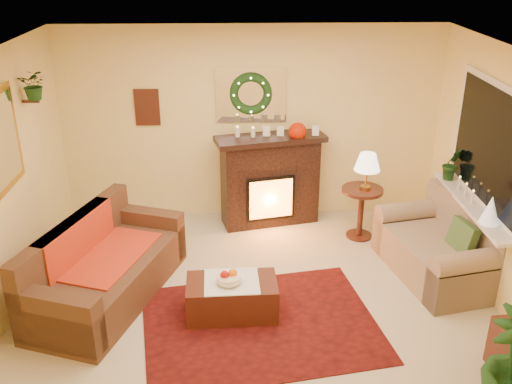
{
  "coord_description": "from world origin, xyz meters",
  "views": [
    {
      "loc": [
        -0.2,
        -5.04,
        3.52
      ],
      "look_at": [
        0.0,
        0.35,
        1.15
      ],
      "focal_mm": 40.0,
      "sensor_mm": 36.0,
      "label": 1
    }
  ],
  "objects_px": {
    "sofa": "(107,262)",
    "loveseat": "(438,242)",
    "fireplace": "(270,184)",
    "coffee_table": "(232,296)",
    "side_table_round": "(361,214)"
  },
  "relations": [
    {
      "from": "sofa",
      "to": "loveseat",
      "type": "distance_m",
      "value": 3.65
    },
    {
      "from": "fireplace",
      "to": "coffee_table",
      "type": "distance_m",
      "value": 2.2
    },
    {
      "from": "fireplace",
      "to": "coffee_table",
      "type": "relative_size",
      "value": 1.38
    },
    {
      "from": "loveseat",
      "to": "fireplace",
      "type": "bearing_deg",
      "value": 129.27
    },
    {
      "from": "coffee_table",
      "to": "fireplace",
      "type": "bearing_deg",
      "value": 74.32
    },
    {
      "from": "sofa",
      "to": "side_table_round",
      "type": "xyz_separation_m",
      "value": [
        2.96,
        1.27,
        -0.11
      ]
    },
    {
      "from": "side_table_round",
      "to": "loveseat",
      "type": "bearing_deg",
      "value": -54.31
    },
    {
      "from": "fireplace",
      "to": "side_table_round",
      "type": "distance_m",
      "value": 1.26
    },
    {
      "from": "fireplace",
      "to": "coffee_table",
      "type": "height_order",
      "value": "fireplace"
    },
    {
      "from": "side_table_round",
      "to": "coffee_table",
      "type": "xyz_separation_m",
      "value": [
        -1.65,
        -1.63,
        -0.11
      ]
    },
    {
      "from": "sofa",
      "to": "fireplace",
      "type": "height_order",
      "value": "fireplace"
    },
    {
      "from": "sofa",
      "to": "coffee_table",
      "type": "xyz_separation_m",
      "value": [
        1.31,
        -0.36,
        -0.22
      ]
    },
    {
      "from": "sofa",
      "to": "fireplace",
      "type": "xyz_separation_m",
      "value": [
        1.82,
        1.76,
        0.12
      ]
    },
    {
      "from": "sofa",
      "to": "loveseat",
      "type": "height_order",
      "value": "sofa"
    },
    {
      "from": "side_table_round",
      "to": "coffee_table",
      "type": "bearing_deg",
      "value": -135.3
    }
  ]
}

